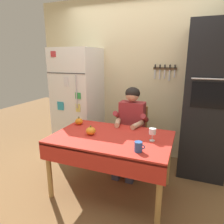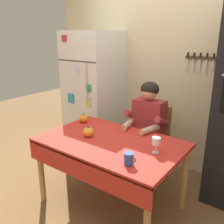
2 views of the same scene
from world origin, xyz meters
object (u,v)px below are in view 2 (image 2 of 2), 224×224
(refrigerator, at_px, (94,95))
(chair_behind_person, at_px, (152,138))
(dining_table, at_px, (110,149))
(coffee_mug, at_px, (129,159))
(seated_person, at_px, (146,126))
(wine_glass, at_px, (156,142))
(pumpkin_large, at_px, (84,119))
(pumpkin_medium, at_px, (88,132))

(refrigerator, height_order, chair_behind_person, refrigerator)
(dining_table, xyz_separation_m, chair_behind_person, (0.07, 0.79, -0.14))
(chair_behind_person, xyz_separation_m, coffee_mug, (0.33, -1.06, 0.28))
(dining_table, relative_size, coffee_mug, 13.07)
(chair_behind_person, height_order, seated_person, seated_person)
(seated_person, relative_size, wine_glass, 8.46)
(seated_person, bearing_deg, chair_behind_person, 90.00)
(dining_table, relative_size, pumpkin_large, 12.28)
(seated_person, height_order, pumpkin_medium, seated_person)
(dining_table, xyz_separation_m, pumpkin_large, (-0.58, 0.25, 0.13))
(refrigerator, bearing_deg, seated_person, -15.33)
(seated_person, relative_size, coffee_mug, 11.62)
(coffee_mug, distance_m, pumpkin_large, 1.11)
(pumpkin_large, bearing_deg, seated_person, 28.33)
(dining_table, relative_size, chair_behind_person, 1.51)
(refrigerator, relative_size, dining_table, 1.29)
(coffee_mug, distance_m, pumpkin_medium, 0.69)
(chair_behind_person, xyz_separation_m, wine_glass, (0.41, -0.74, 0.34))
(chair_behind_person, height_order, wine_glass, chair_behind_person)
(chair_behind_person, distance_m, pumpkin_medium, 0.92)
(seated_person, xyz_separation_m, coffee_mug, (0.33, -0.87, 0.05))
(wine_glass, distance_m, pumpkin_medium, 0.73)
(dining_table, distance_m, pumpkin_medium, 0.28)
(dining_table, bearing_deg, chair_behind_person, 85.03)
(dining_table, xyz_separation_m, wine_glass, (0.48, 0.05, 0.19))
(chair_behind_person, xyz_separation_m, pumpkin_medium, (-0.32, -0.82, 0.28))
(refrigerator, relative_size, pumpkin_large, 15.79)
(seated_person, distance_m, pumpkin_large, 0.74)
(refrigerator, height_order, pumpkin_medium, refrigerator)
(wine_glass, relative_size, pumpkin_medium, 1.24)
(chair_behind_person, distance_m, pumpkin_large, 0.89)
(coffee_mug, height_order, wine_glass, wine_glass)
(dining_table, height_order, seated_person, seated_person)
(refrigerator, xyz_separation_m, wine_glass, (1.43, -0.83, -0.05))
(wine_glass, xyz_separation_m, pumpkin_large, (-1.06, 0.20, -0.06))
(pumpkin_medium, bearing_deg, refrigerator, 127.48)
(dining_table, xyz_separation_m, coffee_mug, (0.40, -0.27, 0.14))
(seated_person, bearing_deg, pumpkin_large, -151.67)
(chair_behind_person, bearing_deg, pumpkin_large, -140.29)
(refrigerator, height_order, seated_person, refrigerator)
(refrigerator, bearing_deg, coffee_mug, -40.51)
(pumpkin_medium, bearing_deg, pumpkin_large, 139.22)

